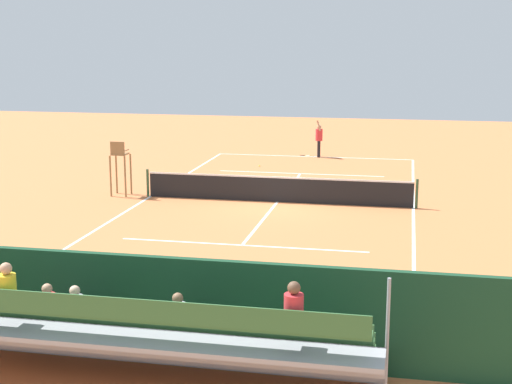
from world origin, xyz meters
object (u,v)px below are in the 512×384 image
Objects in this scene: bleacher_stand at (120,336)px; tennis_racket at (307,156)px; tennis_net at (277,189)px; tennis_ball_near at (259,166)px; tennis_player at (319,137)px; umpire_chair at (120,162)px; courtside_bench at (277,323)px; equipment_bag at (174,335)px.

bleacher_stand reaches higher than tennis_racket.
tennis_net reaches higher than tennis_ball_near.
tennis_player is 3.34× the size of tennis_racket.
umpire_chair reaches higher than tennis_player.
bleacher_stand is 16.48m from umpire_chair.
tennis_ball_near is (2.43, 3.43, -0.98)m from tennis_player.
tennis_player is at bearing 156.13° from tennis_racket.
bleacher_stand is (0.11, 15.36, 0.44)m from tennis_net.
tennis_net is 156.06× the size of tennis_ball_near.
courtside_bench reaches higher than equipment_bag.
equipment_bag is at bearing -100.00° from bleacher_stand.
tennis_ball_near is (1.80, 3.71, 0.02)m from tennis_racket.
umpire_chair is (6.09, -15.31, 0.37)m from bleacher_stand.
tennis_ball_near is (2.09, -22.89, -0.91)m from bleacher_stand.
courtside_bench is at bearing 99.90° from tennis_net.
umpire_chair is at bearing -57.21° from courtside_bench.
tennis_net is at bearing 106.24° from tennis_ball_near.
umpire_chair is 3.71× the size of tennis_racket.
equipment_bag is at bearing 91.47° from tennis_racket.
tennis_net is 7.86m from tennis_ball_near.
tennis_player is at bearing -120.31° from umpire_chair.
tennis_ball_near is at bearing 64.12° from tennis_racket.
umpire_chair is at bearing 62.80° from tennis_racket.
bleacher_stand reaches higher than tennis_net.
tennis_player is (-0.24, -10.96, 0.51)m from tennis_net.
umpire_chair is 2.38× the size of equipment_bag.
tennis_net is at bearing 88.76° from tennis_player.
tennis_player is at bearing -85.09° from courtside_bench.
tennis_racket is (-5.80, -11.29, -1.30)m from umpire_chair.
bleacher_stand is 23.01m from tennis_ball_near.
tennis_racket is (0.40, -11.24, -0.49)m from tennis_net.
equipment_bag is at bearing 91.01° from tennis_net.
tennis_racket is at bearing -23.87° from tennis_player.
courtside_bench is 21.30m from tennis_ball_near.
courtside_bench is 3.12× the size of tennis_racket.
umpire_chair is at bearing 62.16° from tennis_ball_near.
tennis_racket is at bearing -89.38° from bleacher_stand.
tennis_racket is at bearing -115.88° from tennis_ball_near.
equipment_bag is at bearing 90.00° from tennis_player.
tennis_net is 5.35× the size of tennis_player.
umpire_chair reaches higher than courtside_bench.
tennis_player is 4.32m from tennis_ball_near.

